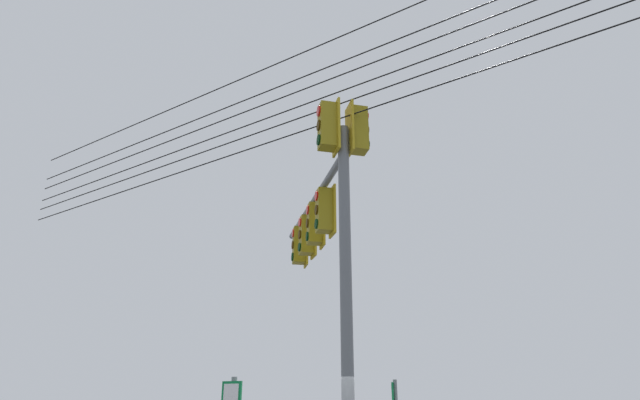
% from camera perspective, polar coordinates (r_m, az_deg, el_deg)
% --- Properties ---
extents(signal_mast_assembly, '(0.97, 5.17, 7.37)m').
position_cam_1_polar(signal_mast_assembly, '(10.25, 0.63, -2.92)').
color(signal_mast_assembly, slate).
rests_on(signal_mast_assembly, ground).
extents(overhead_wire_span, '(13.39, 12.48, 2.09)m').
position_cam_1_polar(overhead_wire_span, '(10.58, -1.52, 11.65)').
color(overhead_wire_span, black).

